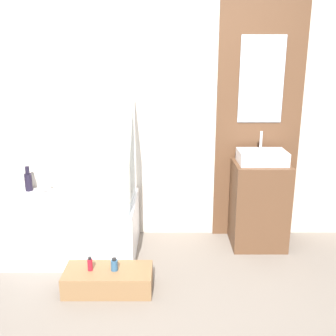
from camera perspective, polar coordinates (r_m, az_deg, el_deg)
ground_plane at (r=2.87m, az=-0.87°, el=-22.71°), size 12.00×12.00×0.00m
wall_tiled_back at (r=3.85m, az=-0.57°, el=8.67°), size 4.20×0.06×2.60m
wall_wood_accent at (r=3.89m, az=13.18°, el=8.58°), size 0.81×0.04×2.60m
bathtub at (r=3.81m, az=-13.42°, el=-8.23°), size 1.16×0.77×0.50m
glass_shower_screen at (r=3.44m, az=-5.41°, el=2.67°), size 0.01×0.64×1.00m
wooden_step_bench at (r=3.26m, az=-8.58°, el=-15.74°), size 0.69×0.32×0.17m
vanity_cabinet at (r=3.88m, az=13.11°, el=-5.22°), size 0.51×0.44×0.83m
sink at (r=3.74m, az=13.56°, el=1.57°), size 0.44×0.30×0.29m
vase_tall_dark at (r=4.10m, az=-19.54°, el=-1.76°), size 0.07×0.07×0.25m
vase_round_light at (r=4.04m, az=-17.31°, el=-2.46°), size 0.12×0.12×0.12m
bottle_soap_primary at (r=3.21m, az=-11.18°, el=-13.55°), size 0.04×0.04×0.11m
bottle_soap_secondary at (r=3.19m, az=-7.73°, el=-13.75°), size 0.05×0.05×0.10m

